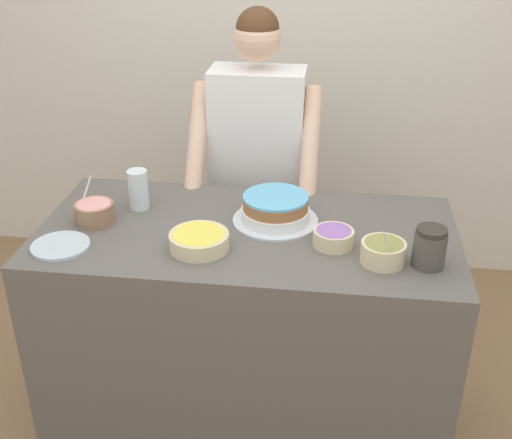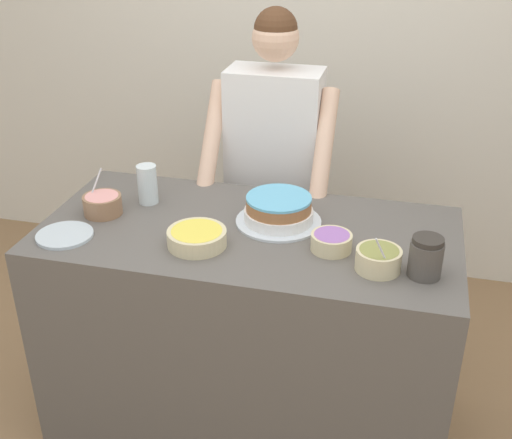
% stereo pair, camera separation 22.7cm
% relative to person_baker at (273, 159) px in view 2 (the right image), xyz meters
% --- Properties ---
extents(wall_back, '(10.00, 0.05, 2.60)m').
position_rel_person_baker_xyz_m(wall_back, '(0.04, 0.84, 0.33)').
color(wall_back, silver).
rests_on(wall_back, ground_plane).
extents(counter, '(1.53, 0.75, 0.94)m').
position_rel_person_baker_xyz_m(counter, '(0.04, -0.60, -0.50)').
color(counter, '#5B5651').
rests_on(counter, ground_plane).
extents(person_baker, '(0.55, 0.46, 1.62)m').
position_rel_person_baker_xyz_m(person_baker, '(0.00, 0.00, 0.00)').
color(person_baker, '#2D2D38').
rests_on(person_baker, ground_plane).
extents(cake, '(0.32, 0.32, 0.11)m').
position_rel_person_baker_xyz_m(cake, '(0.14, -0.53, 0.01)').
color(cake, silver).
rests_on(cake, counter).
extents(frosting_bowl_yellow, '(0.21, 0.21, 0.06)m').
position_rel_person_baker_xyz_m(frosting_bowl_yellow, '(-0.10, -0.76, -0.00)').
color(frosting_bowl_yellow, beige).
rests_on(frosting_bowl_yellow, counter).
extents(frosting_bowl_purple, '(0.14, 0.14, 0.06)m').
position_rel_person_baker_xyz_m(frosting_bowl_purple, '(0.36, -0.68, -0.00)').
color(frosting_bowl_purple, beige).
rests_on(frosting_bowl_purple, counter).
extents(frosting_bowl_pink, '(0.15, 0.15, 0.16)m').
position_rel_person_baker_xyz_m(frosting_bowl_pink, '(-0.53, -0.62, 0.01)').
color(frosting_bowl_pink, '#936B4C').
rests_on(frosting_bowl_pink, counter).
extents(frosting_bowl_olive, '(0.15, 0.15, 0.15)m').
position_rel_person_baker_xyz_m(frosting_bowl_olive, '(0.52, -0.77, 0.01)').
color(frosting_bowl_olive, beige).
rests_on(frosting_bowl_olive, counter).
extents(drinking_glass, '(0.08, 0.08, 0.16)m').
position_rel_person_baker_xyz_m(drinking_glass, '(-0.40, -0.48, 0.04)').
color(drinking_glass, silver).
rests_on(drinking_glass, counter).
extents(ceramic_plate, '(0.20, 0.20, 0.01)m').
position_rel_person_baker_xyz_m(ceramic_plate, '(-0.58, -0.82, -0.03)').
color(ceramic_plate, silver).
rests_on(ceramic_plate, counter).
extents(stoneware_jar, '(0.11, 0.11, 0.14)m').
position_rel_person_baker_xyz_m(stoneware_jar, '(0.67, -0.77, 0.03)').
color(stoneware_jar, '#4C4742').
rests_on(stoneware_jar, counter).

